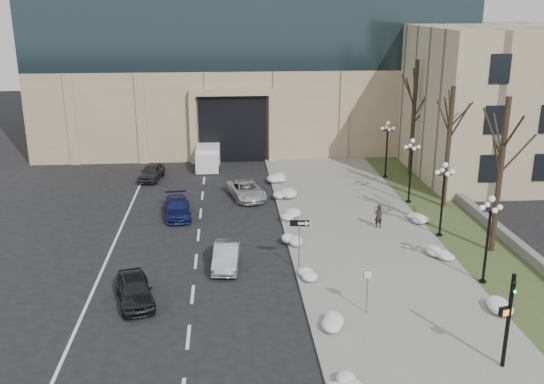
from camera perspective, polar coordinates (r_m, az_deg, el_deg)
The scene contains 32 objects.
ground at distance 25.84m, azimuth 6.95°, elevation -15.09°, with size 160.00×160.00×0.00m, color black.
sidewalk at distance 38.77m, azimuth 8.02°, elevation -3.52°, with size 9.00×40.00×0.12m, color gray.
curb at distance 38.06m, azimuth 1.38°, elevation -3.73°, with size 0.30×40.00×0.14m, color gray.
grass_strip at distance 40.65m, azimuth 17.02°, elevation -3.15°, with size 4.00×40.00×0.10m, color #3C4924.
stone_wall at distance 43.03m, azimuth 18.59°, elevation -1.73°, with size 0.50×30.00×0.70m, color slate.
classical_building at distance 56.59m, azimuth 23.94°, elevation 8.05°, with size 22.00×18.12×12.00m.
car_a at distance 30.10m, azimuth -12.82°, elevation -8.96°, with size 1.58×3.93×1.34m, color black.
car_b at distance 33.20m, azimuth -4.32°, elevation -6.02°, with size 1.33×3.83×1.26m, color #B1B3B9.
car_c at distance 41.18m, azimuth -8.91°, elevation -1.48°, with size 1.70×4.19×1.22m, color navy.
car_d at distance 44.43m, azimuth -2.43°, elevation 0.17°, with size 2.08×4.50×1.25m, color silver.
car_e at distance 50.04m, azimuth -11.27°, elevation 1.87°, with size 1.54×3.84×1.31m, color #333238.
pedestrian at distance 38.88m, azimuth 9.98°, elevation -2.25°, with size 0.56×0.37×1.54m, color black.
box_truck at distance 53.36m, azimuth -6.02°, elevation 3.35°, with size 2.12×5.77×1.82m.
one_way_sign at distance 32.09m, azimuth 2.91°, elevation -3.51°, with size 1.07×0.31×2.86m.
keep_sign at distance 28.13m, azimuth 8.99°, elevation -8.34°, with size 0.49×0.13×2.31m.
traffic_signal at distance 25.52m, azimuth 21.26°, elevation -11.42°, with size 0.70×0.93×4.09m.
snow_clump_b at distance 27.32m, azimuth 5.49°, elevation -12.35°, with size 1.10×1.60×0.36m, color white.
snow_clump_c at distance 31.93m, azimuth 3.12°, elevation -7.65°, with size 1.10×1.60×0.36m, color white.
snow_clump_d at distance 35.78m, azimuth 2.11°, elevation -4.77°, with size 1.10×1.60×0.36m, color white.
snow_clump_e at distance 40.24m, azimuth 1.91°, elevation -2.19°, with size 1.10×1.60×0.36m, color white.
snow_clump_f at distance 44.09m, azimuth 1.13°, elevation -0.40°, with size 1.10×1.60×0.36m, color white.
snow_clump_g at distance 48.14m, azimuth 0.37°, elevation 1.16°, with size 1.10×1.60×0.36m, color white.
snow_clump_h at distance 30.52m, azimuth 19.97°, elevation -10.02°, with size 1.10×1.60×0.36m, color white.
snow_clump_i at distance 35.51m, azimuth 15.72°, elevation -5.64°, with size 1.10×1.60×0.36m, color white.
snow_clump_j at distance 40.85m, azimuth 13.61°, elevation -2.39°, with size 1.10×1.60×0.36m, color white.
lamppost_a at distance 32.10m, azimuth 19.73°, elevation -3.21°, with size 1.18×1.18×4.76m.
lamppost_b at distance 37.78m, azimuth 15.83°, elevation 0.24°, with size 1.18×1.18×4.76m.
lamppost_c at distance 43.68m, azimuth 12.97°, elevation 2.77°, with size 1.18×1.18×4.76m.
lamppost_d at distance 49.74m, azimuth 10.78°, elevation 4.69°, with size 1.18×1.18×4.76m.
tree_near at distance 35.70m, azimuth 20.87°, elevation 3.35°, with size 3.20×3.20×9.00m.
tree_mid at distance 42.94m, azimuth 16.39°, elevation 5.59°, with size 3.20×3.20×8.50m.
tree_far at distance 50.26m, azimuth 13.28°, elevation 8.24°, with size 3.20×3.20×9.50m.
Camera 1 is at (-4.71, -21.28, 13.88)m, focal length 40.00 mm.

